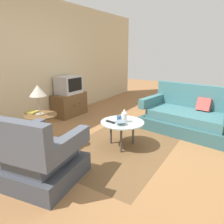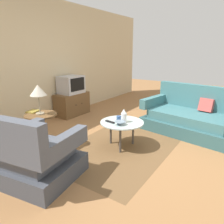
% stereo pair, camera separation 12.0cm
% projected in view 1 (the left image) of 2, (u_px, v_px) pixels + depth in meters
% --- Properties ---
extents(ground_plane, '(16.00, 16.00, 0.00)m').
position_uv_depth(ground_plane, '(132.00, 149.00, 3.49)').
color(ground_plane, olive).
extents(back_wall, '(9.00, 0.12, 2.70)m').
position_uv_depth(back_wall, '(26.00, 62.00, 4.39)').
color(back_wall, '#CCB78E').
rests_on(back_wall, ground).
extents(area_rug, '(2.41, 1.55, 0.00)m').
position_uv_depth(area_rug, '(122.00, 146.00, 3.59)').
color(area_rug, brown).
rests_on(area_rug, ground).
extents(armchair, '(1.00, 0.99, 0.90)m').
position_uv_depth(armchair, '(40.00, 159.00, 2.54)').
color(armchair, '#3E424B').
rests_on(armchair, ground).
extents(couch, '(1.20, 1.87, 0.91)m').
position_uv_depth(couch, '(189.00, 117.00, 4.19)').
color(couch, '#325C60').
rests_on(couch, ground).
extents(coffee_table, '(0.72, 0.72, 0.44)m').
position_uv_depth(coffee_table, '(122.00, 124.00, 3.47)').
color(coffee_table, '#B2C6C1').
rests_on(coffee_table, ground).
extents(side_table, '(0.51, 0.51, 0.60)m').
position_uv_depth(side_table, '(41.00, 125.00, 3.36)').
color(side_table, brown).
rests_on(side_table, ground).
extents(tv_stand, '(0.86, 0.47, 0.55)m').
position_uv_depth(tv_stand, '(70.00, 104.00, 5.26)').
color(tv_stand, brown).
rests_on(tv_stand, ground).
extents(television, '(0.58, 0.44, 0.43)m').
position_uv_depth(television, '(69.00, 85.00, 5.12)').
color(television, '#B7B7BC').
rests_on(television, tv_stand).
extents(table_lamp, '(0.26, 0.26, 0.47)m').
position_uv_depth(table_lamp, '(38.00, 91.00, 3.20)').
color(table_lamp, '#9E937A').
rests_on(table_lamp, side_table).
extents(vase, '(0.09, 0.09, 0.22)m').
position_uv_depth(vase, '(124.00, 116.00, 3.41)').
color(vase, white).
rests_on(vase, coffee_table).
extents(mug, '(0.12, 0.08, 0.08)m').
position_uv_depth(mug, '(119.00, 118.00, 3.52)').
color(mug, '#335184').
rests_on(mug, coffee_table).
extents(bowl, '(0.18, 0.18, 0.06)m').
position_uv_depth(bowl, '(121.00, 123.00, 3.31)').
color(bowl, slate).
rests_on(bowl, coffee_table).
extents(tv_remote_dark, '(0.08, 0.18, 0.02)m').
position_uv_depth(tv_remote_dark, '(110.00, 122.00, 3.43)').
color(tv_remote_dark, black).
rests_on(tv_remote_dark, coffee_table).
extents(book, '(0.23, 0.20, 0.02)m').
position_uv_depth(book, '(32.00, 112.00, 3.42)').
color(book, olive).
rests_on(book, side_table).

